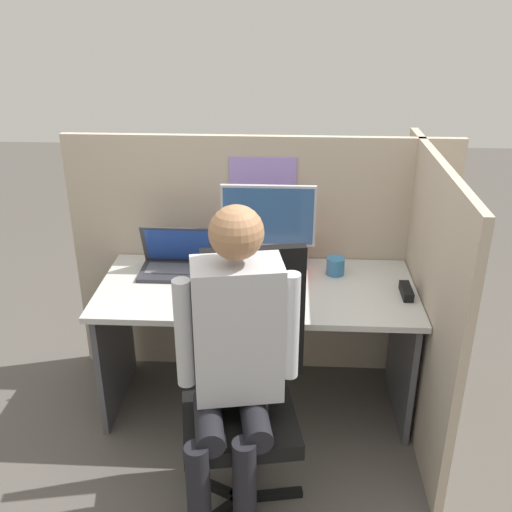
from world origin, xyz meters
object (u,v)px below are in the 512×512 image
Objects in this scene: carrot_toy at (223,306)px; paper_box at (268,264)px; laptop at (177,263)px; office_chair at (245,380)px; monitor at (268,221)px; stapler at (406,291)px; person at (235,353)px; coffee_mug at (335,266)px.

paper_box is at bearing 65.88° from carrot_toy.
office_chair is at bearing -60.87° from laptop.
stapler is (0.68, -0.23, -0.26)m from monitor.
office_chair is at bearing 79.69° from person.
office_chair reaches higher than coffee_mug.
carrot_toy is at bearing -167.13° from stapler.
paper_box is 0.32× the size of office_chair.
monitor is 5.16× the size of coffee_mug.
office_chair is (-0.07, -0.76, -0.43)m from monitor.
person is 1.01m from coffee_mug.
coffee_mug is at bearing 146.93° from stapler.
laptop is 0.34× the size of office_chair.
person reaches higher than monitor.
office_chair reaches higher than laptop.
laptop is 0.49m from carrot_toy.
laptop is at bearing -179.06° from coffee_mug.
monitor is 3.80× the size of carrot_toy.
coffee_mug is (0.35, -0.02, 0.00)m from paper_box.
monitor is at bearing 85.03° from office_chair.
stapler is at bearing -9.88° from laptop.
office_chair is 0.80× the size of person.
person is (-0.10, -0.92, 0.06)m from paper_box.
laptop is at bearing 119.13° from office_chair.
person reaches higher than coffee_mug.
laptop reaches higher than stapler.
monitor is 0.94m from person.
paper_box reaches higher than stapler.
laptop is 2.42× the size of stapler.
stapler is 1.69× the size of coffee_mug.
person is (0.38, -0.89, 0.05)m from laptop.
person is (-0.77, -0.69, 0.08)m from stapler.
carrot_toy is 0.50m from person.
laptop reaches higher than coffee_mug.
laptop is 0.27× the size of person.
monitor reaches higher than office_chair.
coffee_mug is at bearing -2.81° from paper_box.
coffee_mug is (0.42, 0.74, 0.19)m from office_chair.
monitor is 0.53m from laptop.
paper_box is 3.86× the size of coffee_mug.
carrot_toy is (-0.87, -0.20, 0.00)m from stapler.
laptop is at bearing -175.95° from monitor.
carrot_toy is 0.68m from coffee_mug.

